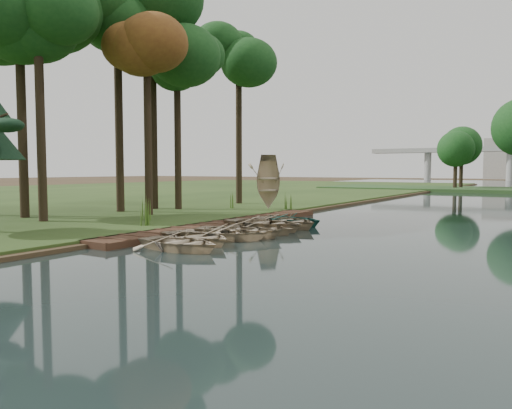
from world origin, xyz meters
The scene contains 24 objects.
ground centered at (0.00, 0.00, 0.00)m, with size 300.00×300.00×0.00m, color #3D2F1D.
boardwalk centered at (-1.60, 0.00, 0.15)m, with size 1.60×16.00×0.30m, color #392216.
far_trees centered at (4.67, 50.00, 6.43)m, with size 45.60×5.60×8.80m.
building_b centered at (-5.00, 145.00, 6.00)m, with size 8.00×8.00×12.00m, color #A5A5A0.
rowboat_0 centered at (1.13, -6.57, 0.38)m, with size 2.30×3.22×0.67m, color tan.
rowboat_1 centered at (0.70, -5.14, 0.39)m, with size 2.37×3.32×0.69m, color tan.
rowboat_2 centered at (0.99, -3.76, 0.40)m, with size 2.43×3.40×0.70m, color tan.
rowboat_3 centered at (1.11, -2.89, 0.42)m, with size 2.52×3.53×0.73m, color tan.
rowboat_4 centered at (1.20, -1.37, 0.37)m, with size 2.18×3.05×0.63m, color tan.
rowboat_5 centered at (0.73, -0.32, 0.45)m, with size 2.76×3.87×0.80m, color tan.
rowboat_6 centered at (0.97, 1.19, 0.43)m, with size 2.65×3.70×0.77m, color tan.
rowboat_7 centered at (0.77, 2.24, 0.39)m, with size 2.36×3.31×0.69m, color #297265.
stored_rowboat centered at (-3.88, 7.76, 0.66)m, with size 2.46×3.44×0.71m, color tan.
tree_0 centered at (-9.24, -4.52, 9.39)m, with size 4.74×4.74×11.18m.
tree_1 centered at (-11.73, -3.86, 11.28)m, with size 5.76×5.76×13.51m.
tree_2 centered at (-7.36, 0.75, 9.14)m, with size 3.90×3.90×10.63m.
tree_3 centered at (-10.33, 1.42, 11.54)m, with size 4.49×4.49×13.33m.
tree_4 centered at (-8.64, 4.70, 9.29)m, with size 4.11×4.11×10.86m.
tree_5 centered at (-10.14, 4.09, 12.78)m, with size 5.40×5.40×14.91m.
tree_6 centered at (-8.38, 11.20, 10.68)m, with size 4.41×4.41×12.41m.
reeds_0 centered at (-3.56, -3.25, 0.86)m, with size 0.60×0.60×1.13m, color #3F661E.
reeds_1 centered at (-5.33, -1.51, 0.85)m, with size 0.60×0.60×1.09m, color #3F661E.
reeds_2 centered at (-6.18, 7.10, 0.81)m, with size 0.60×0.60×1.03m, color #3F661E.
reeds_3 centered at (-2.60, 8.22, 0.80)m, with size 0.60×0.60×0.99m, color #3F661E.
Camera 1 is at (12.26, -19.45, 2.79)m, focal length 35.00 mm.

